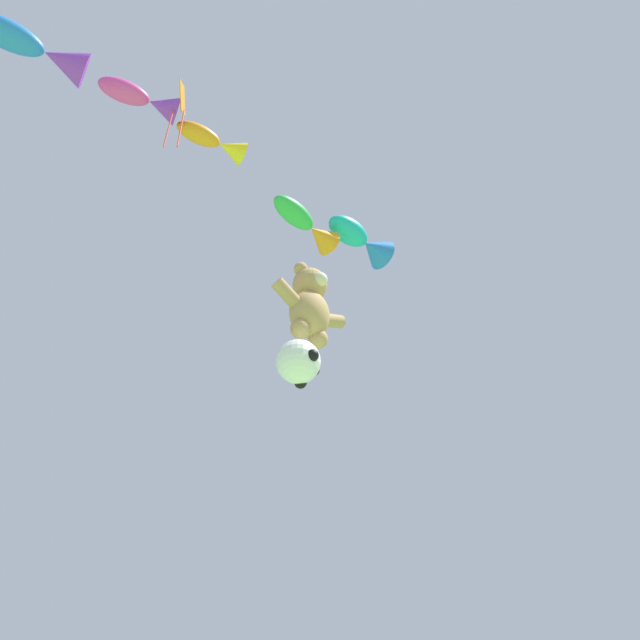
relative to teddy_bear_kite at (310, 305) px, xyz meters
name	(u,v)px	position (x,y,z in m)	size (l,w,h in m)	color
teddy_bear_kite	(310,305)	(0.00, 0.00, 0.00)	(2.08, 0.92, 2.11)	tan
soccer_ball_kite	(299,362)	(-0.38, -0.11, -1.81)	(0.99, 0.99, 0.91)	white
fish_kite_teal	(361,240)	(1.76, -0.10, 3.28)	(1.99, 0.90, 0.88)	#19ADB2
fish_kite_emerald	(307,225)	(-0.04, 0.09, 2.67)	(2.06, 0.84, 0.71)	green
fish_kite_tangerine	(215,142)	(-2.89, 0.21, 3.45)	(1.72, 0.90, 0.59)	orange
fish_kite_magenta	(144,99)	(-4.69, 0.39, 3.42)	(1.82, 1.09, 0.64)	#E53F9E
fish_kite_cobalt	(36,48)	(-6.91, 0.45, 2.74)	(2.30, 1.17, 0.74)	blue
diamond_kite	(181,104)	(-4.00, 0.00, 3.53)	(0.65, 0.73, 2.43)	orange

